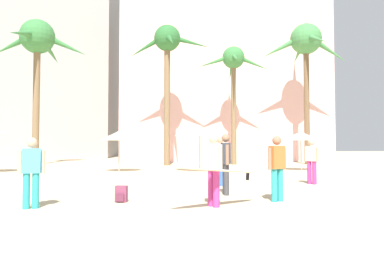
% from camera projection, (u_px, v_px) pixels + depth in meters
% --- Properties ---
extents(ground, '(120.00, 120.00, 0.00)m').
position_uv_depth(ground, '(197.00, 233.00, 6.25)').
color(ground, beige).
extents(hotel_pink, '(17.62, 9.05, 14.34)m').
position_uv_depth(hotel_pink, '(220.00, 83.00, 34.00)').
color(hotel_pink, beige).
rests_on(hotel_pink, ground).
extents(hotel_tower_gray, '(14.17, 11.70, 25.35)m').
position_uv_depth(hotel_tower_gray, '(54.00, 47.00, 42.19)').
color(hotel_tower_gray, gray).
rests_on(hotel_tower_gray, ground).
extents(palm_tree_far_left, '(5.75, 5.65, 9.77)m').
position_uv_depth(palm_tree_far_left, '(167.00, 50.00, 25.42)').
color(palm_tree_far_left, brown).
rests_on(palm_tree_far_left, ground).
extents(palm_tree_left, '(5.37, 5.27, 8.53)m').
position_uv_depth(palm_tree_left, '(233.00, 68.00, 26.40)').
color(palm_tree_left, brown).
rests_on(palm_tree_left, ground).
extents(palm_tree_center, '(6.97, 7.08, 10.46)m').
position_uv_depth(palm_tree_center, '(37.00, 44.00, 26.40)').
color(palm_tree_center, brown).
rests_on(palm_tree_center, ground).
extents(palm_tree_right, '(6.66, 6.94, 10.29)m').
position_uv_depth(palm_tree_right, '(306.00, 46.00, 26.75)').
color(palm_tree_right, brown).
rests_on(palm_tree_right, ground).
extents(cafe_umbrella_0, '(2.02, 2.02, 2.19)m').
position_uv_depth(cafe_umbrella_0, '(119.00, 136.00, 19.65)').
color(cafe_umbrella_0, gray).
rests_on(cafe_umbrella_0, ground).
extents(cafe_umbrella_1, '(2.01, 2.01, 2.17)m').
position_uv_depth(cafe_umbrella_1, '(301.00, 136.00, 20.45)').
color(cafe_umbrella_1, gray).
rests_on(cafe_umbrella_1, ground).
extents(cafe_umbrella_2, '(2.78, 2.78, 2.41)m').
position_uv_depth(cafe_umbrella_2, '(200.00, 131.00, 19.80)').
color(cafe_umbrella_2, gray).
rests_on(cafe_umbrella_2, ground).
extents(beach_towel, '(1.87, 1.36, 0.01)m').
position_uv_depth(beach_towel, '(166.00, 201.00, 9.67)').
color(beach_towel, white).
rests_on(beach_towel, ground).
extents(backpack, '(0.33, 0.28, 0.42)m').
position_uv_depth(backpack, '(121.00, 194.00, 9.48)').
color(backpack, '#78344E').
rests_on(backpack, ground).
extents(person_near_right, '(2.47, 1.71, 1.76)m').
position_uv_depth(person_near_right, '(214.00, 168.00, 8.72)').
color(person_near_right, '#B7337F').
rests_on(person_near_right, ground).
extents(person_near_left, '(0.46, 0.52, 1.68)m').
position_uv_depth(person_near_left, '(312.00, 159.00, 13.68)').
color(person_near_left, '#B7337F').
rests_on(person_near_left, ground).
extents(person_mid_right, '(0.61, 0.32, 1.66)m').
position_uv_depth(person_mid_right, '(31.00, 170.00, 8.56)').
color(person_mid_right, teal).
rests_on(person_mid_right, ground).
extents(person_far_right, '(0.24, 0.60, 1.80)m').
position_uv_depth(person_far_right, '(226.00, 161.00, 10.84)').
color(person_far_right, '#3D3D42').
rests_on(person_far_right, ground).
extents(person_mid_left, '(0.58, 0.37, 1.72)m').
position_uv_depth(person_mid_left, '(277.00, 165.00, 9.61)').
color(person_mid_left, teal).
rests_on(person_mid_left, ground).
extents(person_far_left, '(0.32, 0.61, 1.75)m').
position_uv_depth(person_far_left, '(220.00, 159.00, 13.14)').
color(person_far_left, blue).
rests_on(person_far_left, ground).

